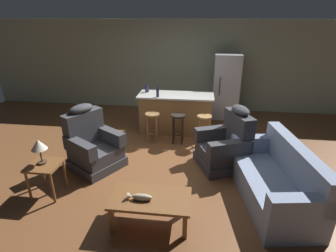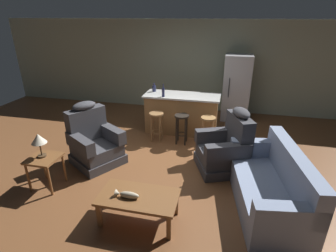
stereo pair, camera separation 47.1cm
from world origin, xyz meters
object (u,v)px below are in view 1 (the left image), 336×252
fish_figurine (140,197)px  bottle_tall_green (147,89)px  bar_stool_right (204,125)px  bar_stool_middle (178,123)px  bottle_short_amber (158,92)px  recliner_near_island (226,146)px  end_table (45,169)px  recliner_near_lamp (93,146)px  kitchen_island (176,113)px  coffee_table (151,201)px  table_lamp (39,146)px  bar_stool_left (152,122)px  couch (276,181)px  refrigerator (226,86)px

fish_figurine → bottle_tall_green: (-0.56, 3.38, 0.57)m
fish_figurine → bar_stool_right: size_ratio=0.50×
bar_stool_middle → bottle_short_amber: bottle_short_amber is taller
bar_stool_right → recliner_near_island: bearing=-64.7°
end_table → bottle_short_amber: size_ratio=1.88×
recliner_near_lamp → recliner_near_island: 2.53m
recliner_near_island → kitchen_island: 1.87m
recliner_near_island → bottle_short_amber: bottle_short_amber is taller
coffee_table → bottle_short_amber: bottle_short_amber is taller
fish_figurine → bar_stool_right: 2.74m
end_table → table_lamp: table_lamp is taller
coffee_table → recliner_near_island: (1.14, 1.67, 0.06)m
kitchen_island → bottle_short_amber: bottle_short_amber is taller
bar_stool_left → bar_stool_middle: (0.58, 0.00, 0.00)m
kitchen_island → bar_stool_left: (-0.47, -0.63, -0.01)m
table_lamp → bottle_short_amber: (1.45, 2.48, 0.19)m
couch → bar_stool_right: size_ratio=2.95×
recliner_near_lamp → bar_stool_left: recliner_near_lamp is taller
recliner_near_lamp → bar_stool_middle: recliner_near_lamp is taller
couch → bar_stool_right: bearing=-67.2°
end_table → refrigerator: (3.08, 3.95, 0.42)m
bottle_tall_green → coffee_table: bearing=-78.2°
coffee_table → recliner_near_lamp: bearing=135.3°
fish_figurine → kitchen_island: kitchen_island is taller
bar_stool_left → refrigerator: (1.74, 1.83, 0.41)m
kitchen_island → bar_stool_middle: (0.11, -0.63, -0.01)m
fish_figurine → bar_stool_left: size_ratio=0.50×
coffee_table → bar_stool_left: 2.58m
bar_stool_left → bottle_tall_green: (-0.26, 0.77, 0.56)m
couch → bar_stool_left: couch is taller
bar_stool_middle → bottle_short_amber: size_ratio=2.28×
end_table → table_lamp: size_ratio=1.37×
recliner_near_lamp → table_lamp: recliner_near_lamp is taller
end_table → kitchen_island: 3.29m
recliner_near_lamp → bar_stool_right: recliner_near_lamp is taller
coffee_table → couch: (1.84, 0.73, -0.02)m
coffee_table → bar_stool_middle: size_ratio=1.62×
bar_stool_right → bottle_short_amber: bottle_short_amber is taller
table_lamp → bottle_short_amber: bottle_short_amber is taller
bottle_tall_green → refrigerator: bearing=27.9°
end_table → bar_stool_right: size_ratio=0.82×
table_lamp → bar_stool_middle: bearing=46.9°
recliner_near_lamp → table_lamp: size_ratio=2.93×
recliner_near_lamp → bar_stool_right: (2.10, 1.18, 0.05)m
coffee_table → bar_stool_right: bearing=73.9°
fish_figurine → bar_stool_middle: size_ratio=0.50×
recliner_near_lamp → recliner_near_island: (2.51, 0.31, 0.00)m
couch → end_table: couch is taller
coffee_table → table_lamp: bearing=166.3°
bar_stool_middle → end_table: bearing=-132.2°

